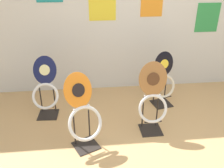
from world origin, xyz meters
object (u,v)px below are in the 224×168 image
object	(u,v)px
toilet_seat_display_orange_sun	(83,114)
toilet_seat_display_jazz_black	(164,82)
toilet_seat_display_navy_moon	(46,90)
toilet_seat_display_woodgrain	(153,99)

from	to	relation	value
toilet_seat_display_orange_sun	toilet_seat_display_jazz_black	size ratio (longest dim) A/B	1.08
toilet_seat_display_jazz_black	toilet_seat_display_navy_moon	world-z (taller)	toilet_seat_display_jazz_black
toilet_seat_display_orange_sun	toilet_seat_display_navy_moon	xyz separation A→B (m)	(-0.53, 0.74, -0.04)
toilet_seat_display_jazz_black	toilet_seat_display_navy_moon	xyz separation A→B (m)	(-1.73, -0.10, 0.02)
toilet_seat_display_jazz_black	toilet_seat_display_orange_sun	bearing A→B (deg)	-145.30
toilet_seat_display_jazz_black	toilet_seat_display_navy_moon	size ratio (longest dim) A/B	1.00
toilet_seat_display_orange_sun	toilet_seat_display_navy_moon	distance (m)	0.91
toilet_seat_display_woodgrain	toilet_seat_display_orange_sun	size ratio (longest dim) A/B	1.03
toilet_seat_display_woodgrain	toilet_seat_display_orange_sun	xyz separation A→B (m)	(-0.88, -0.21, -0.02)
toilet_seat_display_woodgrain	toilet_seat_display_jazz_black	size ratio (longest dim) A/B	1.11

